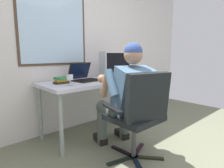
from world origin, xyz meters
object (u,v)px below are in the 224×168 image
object	(u,v)px
person_seated	(126,97)
wine_glass	(70,78)
desk	(100,84)
crt_monitor	(115,63)
book_stack	(62,80)
desk_speaker	(123,70)
laptop	(84,76)
office_chair	(140,111)

from	to	relation	value
person_seated	wine_glass	distance (m)	0.67
desk	crt_monitor	world-z (taller)	crt_monitor
crt_monitor	wine_glass	world-z (taller)	crt_monitor
desk	book_stack	xyz separation A→B (m)	(-0.56, 0.04, 0.10)
desk_speaker	book_stack	size ratio (longest dim) A/B	0.92
crt_monitor	book_stack	distance (m)	0.88
person_seated	crt_monitor	size ratio (longest dim) A/B	2.57
crt_monitor	book_stack	world-z (taller)	crt_monitor
laptop	book_stack	size ratio (longest dim) A/B	1.97
desk	crt_monitor	xyz separation A→B (m)	(0.30, 0.00, 0.29)
desk	person_seated	bearing A→B (deg)	-103.98
laptop	desk_speaker	xyz separation A→B (m)	(0.84, 0.05, 0.03)
laptop	office_chair	bearing A→B (deg)	-90.62
office_chair	desk	bearing A→B (deg)	76.47
desk	person_seated	distance (m)	0.70
crt_monitor	laptop	bearing A→B (deg)	170.42
book_stack	person_seated	bearing A→B (deg)	-61.16
desk	book_stack	bearing A→B (deg)	175.81
laptop	book_stack	world-z (taller)	laptop
desk	laptop	distance (m)	0.26
desk	book_stack	size ratio (longest dim) A/B	8.47
crt_monitor	wine_glass	distance (m)	0.90
office_chair	desk_speaker	world-z (taller)	office_chair
person_seated	laptop	size ratio (longest dim) A/B	3.20
wine_glass	desk_speaker	xyz separation A→B (m)	(1.20, 0.33, -0.00)
office_chair	desk_speaker	bearing A→B (deg)	51.52
crt_monitor	book_stack	size ratio (longest dim) A/B	2.45
office_chair	book_stack	bearing A→B (deg)	109.55
book_stack	office_chair	bearing A→B (deg)	-70.45
book_stack	desk	bearing A→B (deg)	-4.19
office_chair	laptop	bearing A→B (deg)	89.38
office_chair	crt_monitor	world-z (taller)	crt_monitor
wine_glass	desk_speaker	size ratio (longest dim) A/B	0.73
laptop	book_stack	xyz separation A→B (m)	(-0.35, -0.05, -0.02)
book_stack	crt_monitor	bearing A→B (deg)	-2.53
wine_glass	book_stack	xyz separation A→B (m)	(0.01, 0.22, -0.05)
person_seated	laptop	xyz separation A→B (m)	(-0.04, 0.77, 0.17)
person_seated	crt_monitor	world-z (taller)	person_seated
laptop	desk_speaker	size ratio (longest dim) A/B	2.14
desk	person_seated	size ratio (longest dim) A/B	1.34
desk	wine_glass	bearing A→B (deg)	-162.30
person_seated	book_stack	world-z (taller)	person_seated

